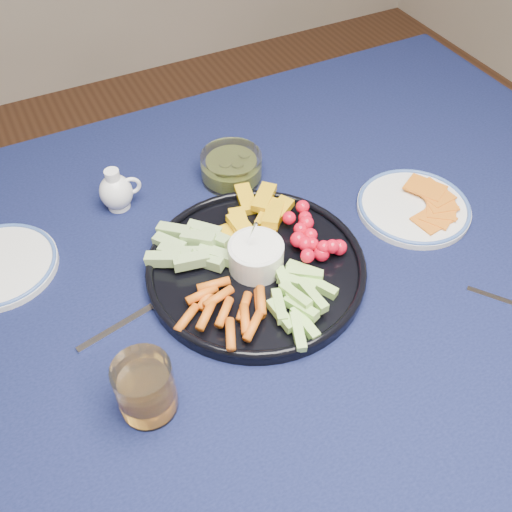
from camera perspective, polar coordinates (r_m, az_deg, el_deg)
name	(u,v)px	position (r m, az deg, el deg)	size (l,w,h in m)	color
dining_table	(219,324)	(0.96, -3.74, -6.84)	(1.67, 1.07, 0.75)	#532E1B
crudite_platter	(254,264)	(0.90, -0.16, -0.83)	(0.35, 0.35, 0.11)	black
creamer_pitcher	(117,191)	(1.03, -13.77, 6.29)	(0.07, 0.06, 0.08)	white
pickle_bowl	(231,168)	(1.07, -2.47, 8.79)	(0.11, 0.11, 0.05)	white
cheese_plate	(414,206)	(1.05, 15.51, 4.87)	(0.20, 0.20, 0.02)	white
juice_tumbler	(146,390)	(0.76, -10.94, -13.04)	(0.08, 0.08, 0.09)	white
fork_left	(141,313)	(0.88, -11.41, -5.64)	(0.18, 0.06, 0.00)	silver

